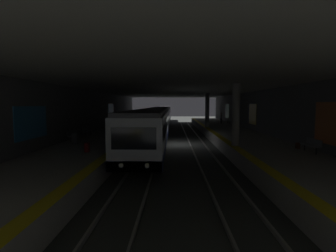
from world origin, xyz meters
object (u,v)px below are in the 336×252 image
bench_right_mid (87,130)px  person_walking_mid (117,119)px  bench_left_mid (312,144)px  pillar_far (207,110)px  bench_left_far (229,121)px  backpack_on_floor (298,146)px  trash_bin (75,138)px  metro_train (160,118)px  person_waiting_near (221,118)px  suitcase_rolling (87,147)px  person_standing_far (130,118)px  pillar_near (236,115)px  bench_right_near (73,135)px

bench_right_mid → person_walking_mid: person_walking_mid is taller
bench_left_mid → pillar_far: bearing=13.3°
bench_left_far → backpack_on_floor: bench_left_far is taller
trash_bin → backpack_on_floor: bearing=-96.1°
metro_train → person_waiting_near: (1.51, -9.68, -0.05)m
bench_left_mid → person_waiting_near: bearing=2.5°
person_walking_mid → trash_bin: 17.16m
bench_left_far → person_waiting_near: bearing=46.0°
pillar_far → metro_train: 8.31m
bench_right_mid → person_walking_mid: size_ratio=0.98×
person_waiting_near → suitcase_rolling: size_ratio=1.89×
person_standing_far → pillar_near: bearing=-151.0°
metro_train → bench_left_mid: metro_train is taller
bench_right_mid → bench_right_near: bearing=180.0°
person_waiting_near → person_walking_mid: size_ratio=0.98×
bench_left_mid → person_standing_far: size_ratio=1.04×
bench_left_mid → backpack_on_floor: 1.40m
pillar_far → bench_left_far: bearing=-37.6°
pillar_near → backpack_on_floor: size_ratio=11.38×
trash_bin → pillar_near: bearing=-92.6°
backpack_on_floor → trash_bin: (1.73, 16.14, 0.23)m
bench_left_mid → bench_right_mid: 18.87m
bench_left_far → trash_bin: size_ratio=2.00×
metro_train → backpack_on_floor: metro_train is taller
bench_left_far → person_standing_far: 15.37m
backpack_on_floor → metro_train: bearing=26.3°
pillar_far → bench_right_near: (-13.13, 12.88, -1.75)m
person_walking_mid → metro_train: bearing=-68.5°
pillar_far → bench_left_mid: 18.28m
metro_train → bench_right_mid: size_ratio=30.99×
person_walking_mid → person_waiting_near: bearing=-76.0°
bench_left_mid → person_waiting_near: 24.19m
bench_left_mid → bench_right_mid: (8.05, 17.07, 0.00)m
pillar_far → bench_right_near: bearing=135.5°
bench_left_far → person_standing_far: bearing=91.6°
bench_right_near → person_walking_mid: size_ratio=0.98×
pillar_near → bench_right_near: pillar_near is taller
metro_train → trash_bin: 20.37m
suitcase_rolling → trash_bin: bearing=32.5°
pillar_near → suitcase_rolling: pillar_near is taller
bench_right_mid → metro_train: bearing=-23.4°
bench_right_near → suitcase_rolling: (-4.70, -2.77, -0.22)m
pillar_near → backpack_on_floor: (-1.18, -3.99, -2.08)m
pillar_far → person_waiting_near: (6.46, -3.13, -1.35)m
person_waiting_near → person_standing_far: person_waiting_near is taller
metro_train → bench_right_mid: metro_train is taller
pillar_near → trash_bin: pillar_near is taller
metro_train → backpack_on_floor: bearing=-153.7°
metro_train → bench_left_mid: bearing=-154.7°
bench_left_far → person_standing_far: person_standing_far is taller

